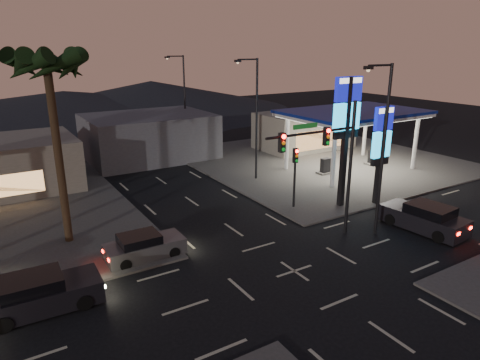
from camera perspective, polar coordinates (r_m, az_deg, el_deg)
ground at (r=22.24m, az=7.25°, el=-11.95°), size 140.00×140.00×0.00m
corner_lot_ne at (r=43.37m, az=10.60°, el=2.66°), size 24.00×24.00×0.12m
gas_station at (r=39.58m, az=14.91°, el=8.41°), size 12.20×8.20×5.47m
convenience_store at (r=47.91m, az=8.52°, el=6.52°), size 10.00×6.00×4.00m
pylon_sign_tall at (r=29.58m, az=14.03°, el=8.20°), size 2.20×0.35×9.00m
pylon_sign_short at (r=31.06m, az=18.37°, el=4.98°), size 1.60×0.35×7.00m
traffic_signal_mast at (r=24.08m, az=11.77°, el=3.51°), size 6.10×0.39×8.00m
pedestal_signal at (r=29.40m, az=7.37°, el=1.58°), size 0.32×0.39×4.30m
streetlight_near at (r=25.49m, az=18.38°, el=4.87°), size 2.14×0.25×10.00m
streetlight_mid at (r=35.11m, az=1.96°, el=8.95°), size 2.14×0.25×10.00m
streetlight_far at (r=47.32m, az=-7.62°, el=10.98°), size 2.14×0.25×10.00m
palm_a at (r=24.71m, az=-24.24°, el=12.61°), size 4.41×4.41×10.86m
building_far_mid at (r=44.25m, az=-12.05°, el=5.71°), size 12.00×9.00×4.40m
hill_right at (r=80.23m, az=-11.70°, el=11.02°), size 50.00×50.00×5.00m
hill_center at (r=76.47m, az=-22.39°, el=9.42°), size 60.00×60.00×4.00m
car_lane_a_front at (r=20.70m, az=-25.12°, el=-13.60°), size 5.04×2.23×1.62m
car_lane_b_front at (r=23.61m, az=-12.70°, el=-8.68°), size 4.30×1.85×1.39m
suv_station at (r=28.67m, az=23.41°, el=-4.67°), size 2.57×5.24×1.69m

